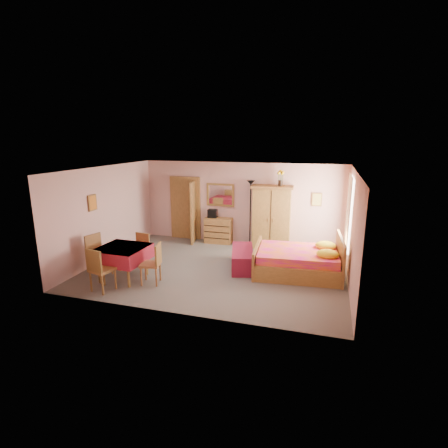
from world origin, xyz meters
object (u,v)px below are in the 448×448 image
(wall_mirror, at_px, (220,195))
(sunflower_vase, at_px, (281,178))
(wardrobe, at_px, (272,217))
(bed, at_px, (298,254))
(stereo, at_px, (213,213))
(chair_south, at_px, (102,269))
(chair_north, at_px, (139,252))
(chair_east, at_px, (150,264))
(floor_lamp, at_px, (250,213))
(chest_of_drawers, at_px, (218,230))
(chair_west, at_px, (100,255))
(dining_table, at_px, (123,263))
(bench, at_px, (242,258))

(wall_mirror, xyz_separation_m, sunflower_vase, (1.95, -0.23, 0.64))
(wardrobe, xyz_separation_m, bed, (0.98, -1.90, -0.48))
(stereo, relative_size, chair_south, 0.29)
(sunflower_vase, relative_size, chair_north, 0.51)
(bed, bearing_deg, chair_east, -157.82)
(bed, bearing_deg, floor_lamp, 125.22)
(chest_of_drawers, height_order, chair_west, chair_west)
(stereo, xyz_separation_m, floor_lamp, (1.24, 0.02, 0.08))
(wall_mirror, distance_m, dining_table, 4.12)
(chair_north, height_order, chair_west, chair_west)
(floor_lamp, height_order, dining_table, floor_lamp)
(chair_south, bearing_deg, dining_table, 97.40)
(stereo, xyz_separation_m, chair_west, (-1.78, -3.51, -0.45))
(chair_south, xyz_separation_m, chair_north, (0.10, 1.41, -0.04))
(bench, xyz_separation_m, chair_west, (-3.27, -1.54, 0.27))
(floor_lamp, bearing_deg, chest_of_drawers, -177.17)
(bed, xyz_separation_m, dining_table, (-4.00, -1.59, -0.09))
(chest_of_drawers, xyz_separation_m, chair_south, (-1.37, -4.25, 0.09))
(wall_mirror, distance_m, chair_east, 3.98)
(bed, height_order, chair_south, chair_south)
(bed, bearing_deg, chair_south, -155.20)
(chair_east, bearing_deg, floor_lamp, -35.36)
(wardrobe, xyz_separation_m, sunflower_vase, (0.23, 0.02, 1.21))
(floor_lamp, bearing_deg, chair_north, -128.63)
(stereo, bearing_deg, chair_north, -110.39)
(dining_table, bearing_deg, wall_mirror, 70.88)
(stereo, distance_m, dining_table, 3.76)
(floor_lamp, relative_size, chair_west, 2.02)
(wall_mirror, distance_m, bed, 3.61)
(sunflower_vase, distance_m, chair_north, 4.61)
(sunflower_vase, bearing_deg, bed, -68.58)
(stereo, bearing_deg, chair_south, -105.17)
(wall_mirror, xyz_separation_m, dining_table, (-1.30, -3.74, -1.15))
(sunflower_vase, relative_size, chair_west, 0.46)
(dining_table, xyz_separation_m, chair_east, (0.76, -0.05, 0.08))
(stereo, bearing_deg, bed, -34.02)
(bed, bearing_deg, wall_mirror, 136.75)
(wardrobe, height_order, chair_west, wardrobe)
(wall_mirror, bearing_deg, chair_west, -115.85)
(wardrobe, distance_m, sunflower_vase, 1.23)
(chair_south, bearing_deg, stereo, 87.86)
(stereo, bearing_deg, chest_of_drawers, -7.40)
(chest_of_drawers, xyz_separation_m, bench, (1.28, -1.95, -0.17))
(chair_west, bearing_deg, wall_mirror, 166.41)
(sunflower_vase, bearing_deg, wardrobe, -174.24)
(wall_mirror, bearing_deg, stereo, -136.38)
(chest_of_drawers, distance_m, dining_table, 3.76)
(chest_of_drawers, xyz_separation_m, chair_north, (-1.27, -2.84, 0.05))
(bench, distance_m, dining_table, 3.03)
(wardrobe, bearing_deg, chair_north, -140.34)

